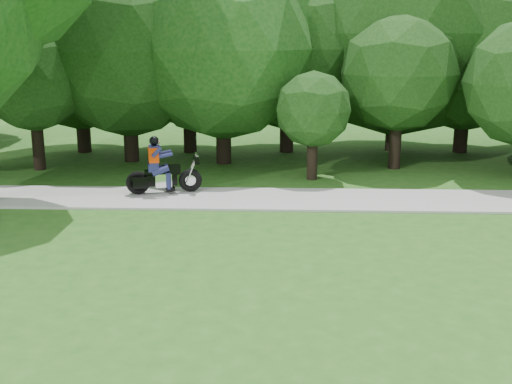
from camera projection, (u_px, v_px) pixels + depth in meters
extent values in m
plane|color=#285C1A|center=(435.00, 352.00, 8.69)|extent=(100.00, 100.00, 0.00)
cube|color=#A8A8A2|center=(363.00, 200.00, 16.44)|extent=(60.00, 2.20, 0.06)
cylinder|color=black|center=(83.00, 127.00, 22.98)|extent=(0.49, 0.49, 1.80)
sphere|color=#143610|center=(78.00, 47.00, 22.30)|extent=(5.83, 5.83, 5.83)
cylinder|color=black|center=(190.00, 127.00, 22.94)|extent=(0.46, 0.46, 1.80)
sphere|color=#143610|center=(188.00, 52.00, 22.30)|extent=(5.30, 5.30, 5.30)
cylinder|color=black|center=(287.00, 127.00, 22.99)|extent=(0.49, 0.49, 1.80)
sphere|color=#143610|center=(288.00, 48.00, 22.31)|extent=(5.79, 5.79, 5.79)
cylinder|color=black|center=(395.00, 140.00, 20.20)|extent=(0.38, 0.38, 1.80)
sphere|color=#143610|center=(399.00, 73.00, 19.69)|extent=(3.65, 3.65, 3.65)
cylinder|color=black|center=(394.00, 126.00, 23.24)|extent=(0.57, 0.57, 1.80)
sphere|color=#143610|center=(399.00, 33.00, 22.45)|extent=(7.30, 7.30, 7.30)
cylinder|color=black|center=(461.00, 127.00, 22.95)|extent=(0.50, 0.50, 1.80)
sphere|color=#143610|center=(468.00, 46.00, 22.26)|extent=(5.96, 5.96, 5.96)
cylinder|color=black|center=(224.00, 136.00, 20.97)|extent=(0.49, 0.49, 1.80)
sphere|color=#144715|center=(222.00, 49.00, 20.29)|extent=(5.86, 5.86, 5.86)
cylinder|color=black|center=(312.00, 157.00, 18.74)|extent=(0.31, 0.31, 1.34)
sphere|color=#143610|center=(313.00, 109.00, 18.41)|extent=(2.22, 2.22, 2.22)
cylinder|color=black|center=(38.00, 141.00, 20.02)|extent=(0.37, 0.37, 1.80)
sphere|color=#143610|center=(32.00, 76.00, 19.53)|extent=(3.46, 3.46, 3.46)
cylinder|color=black|center=(131.00, 134.00, 21.33)|extent=(0.49, 0.49, 1.80)
sphere|color=#143610|center=(127.00, 50.00, 20.66)|extent=(5.71, 5.71, 5.71)
torus|color=black|center=(138.00, 183.00, 16.82)|extent=(0.65, 0.33, 0.62)
torus|color=black|center=(190.00, 180.00, 17.11)|extent=(0.65, 0.33, 0.62)
cube|color=black|center=(158.00, 180.00, 16.92)|extent=(1.02, 0.46, 0.29)
cube|color=silver|center=(163.00, 180.00, 16.95)|extent=(0.49, 0.40, 0.36)
cube|color=black|center=(171.00, 170.00, 16.93)|extent=(0.52, 0.38, 0.23)
cube|color=black|center=(153.00, 172.00, 16.84)|extent=(0.52, 0.39, 0.09)
cylinder|color=silver|center=(191.00, 169.00, 17.04)|extent=(0.35, 0.13, 0.80)
cylinder|color=silver|center=(197.00, 154.00, 16.98)|extent=(0.18, 0.56, 0.03)
cube|color=black|center=(140.00, 183.00, 16.63)|extent=(0.39, 0.20, 0.30)
cube|color=black|center=(139.00, 179.00, 17.00)|extent=(0.39, 0.20, 0.30)
cube|color=#1D224E|center=(153.00, 167.00, 16.81)|extent=(0.34, 0.40, 0.21)
cube|color=#1D224E|center=(154.00, 155.00, 16.73)|extent=(0.32, 0.42, 0.50)
cube|color=#F53B04|center=(153.00, 154.00, 16.73)|extent=(0.35, 0.46, 0.39)
sphere|color=black|center=(154.00, 141.00, 16.65)|extent=(0.25, 0.25, 0.25)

